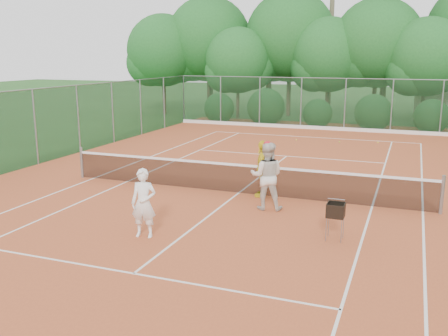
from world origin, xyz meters
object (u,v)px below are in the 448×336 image
Objects in this scene: player_center_grp at (267,176)px; player_yellow at (263,169)px; player_white at (144,203)px; ball_hopper at (336,211)px.

player_center_grp is 1.31m from player_yellow.
player_white is at bearing -123.72° from player_center_grp.
player_white is 0.95× the size of player_yellow.
player_center_grp is at bearing 123.87° from ball_hopper.
player_center_grp is 2.85m from ball_hopper.
player_center_grp reaches higher than ball_hopper.
player_center_grp reaches higher than player_white.
player_white is 1.85× the size of ball_hopper.
player_white is at bearing -22.28° from player_yellow.
player_white is 4.56m from ball_hopper.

